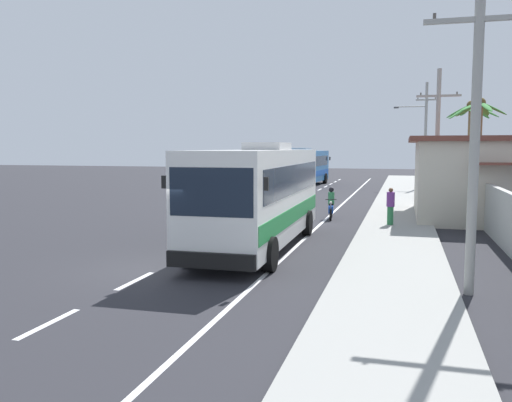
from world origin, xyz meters
The scene contains 13 objects.
ground_plane centered at (0.00, 0.00, 0.00)m, with size 160.00×160.00×0.00m, color #28282D.
sidewalk_kerb centered at (6.80, 10.00, 0.07)m, with size 3.20×90.00×0.14m, color #999993.
lane_markings centered at (2.01, 14.32, 0.00)m, with size 3.40×71.00×0.01m.
boundary_wall centered at (10.60, 14.00, 1.04)m, with size 0.24×60.00×2.08m, color #B2B2AD.
coach_bus_foreground centered at (1.98, 4.17, 1.99)m, with size 3.06×10.58×3.83m.
coach_bus_far_lane centered at (-2.07, 35.69, 1.87)m, with size 3.32×11.23×3.60m.
motorcycle_beside_bus centered at (3.48, 12.73, 0.66)m, with size 0.56×1.96×1.62m.
pedestrian_near_kerb centered at (6.48, 10.35, 1.02)m, with size 0.36×0.36×1.69m.
utility_pole_nearest centered at (8.65, -0.54, 4.33)m, with size 2.55×0.24×8.29m.
utility_pole_mid centered at (8.79, 17.43, 4.19)m, with size 2.40×0.24×8.02m.
utility_pole_far centered at (8.69, 35.40, 4.98)m, with size 3.69×0.24×9.36m.
palm_nearest centered at (10.97, 21.34, 4.76)m, with size 3.19×3.55×6.53m.
palm_second centered at (10.77, 15.77, 4.33)m, with size 2.58×2.70×6.24m.
Camera 1 is at (7.00, -14.43, 3.63)m, focal length 37.42 mm.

